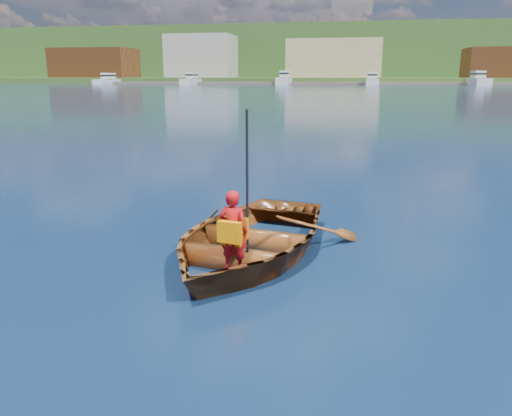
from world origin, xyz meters
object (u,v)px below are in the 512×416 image
Objects in this scene: dock at (346,83)px; marina_yachts at (329,80)px; child_paddler at (233,230)px; rowboat at (248,238)px.

marina_yachts reaches higher than dock.
child_paddler reaches higher than dock.
marina_yachts is at bearing 92.07° from child_paddler.
marina_yachts reaches higher than child_paddler.
rowboat is 148.07m from dock.
marina_yachts reaches higher than rowboat.
marina_yachts is at bearing 92.10° from rowboat.
dock is (-0.21, 148.07, 0.11)m from rowboat.
dock is 6.94m from marina_yachts.
child_paddler is at bearing -87.93° from marina_yachts.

